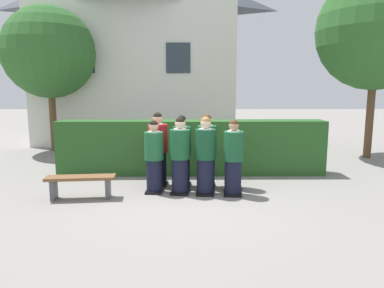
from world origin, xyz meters
name	(u,v)px	position (x,y,z in m)	size (l,w,h in m)	color
ground_plane	(192,193)	(0.00, 0.00, 0.00)	(60.00, 60.00, 0.00)	gray
student_front_row_0	(154,158)	(-0.83, 0.13, 0.76)	(0.41, 0.48, 1.59)	black
student_front_row_1	(180,157)	(-0.26, 0.04, 0.79)	(0.44, 0.55, 1.67)	black
student_front_row_2	(205,158)	(0.28, -0.02, 0.80)	(0.44, 0.54, 1.68)	black
student_front_row_3	(233,159)	(0.87, -0.08, 0.78)	(0.42, 0.50, 1.63)	black
student_in_red_blazer	(158,151)	(-0.79, 0.67, 0.82)	(0.45, 0.53, 1.72)	black
student_rear_row_1	(182,153)	(-0.23, 0.59, 0.79)	(0.44, 0.52, 1.66)	black
student_rear_row_2	(207,153)	(0.34, 0.51, 0.81)	(0.44, 0.55, 1.70)	black
student_rear_row_3	(234,156)	(0.95, 0.44, 0.75)	(0.41, 0.48, 1.57)	black
hedge	(191,147)	(0.00, 1.83, 0.71)	(7.00, 0.70, 1.43)	#285623
school_building_main	(137,46)	(-2.21, 7.96, 3.99)	(8.34, 4.15, 7.78)	silver
oak_tree_left	(49,53)	(-4.96, 5.38, 3.49)	(3.20, 3.20, 5.10)	brown
oak_tree_right	(377,31)	(5.80, 3.95, 4.02)	(3.68, 3.68, 5.87)	brown
wooden_bench	(81,182)	(-2.31, -0.33, 0.35)	(1.43, 0.48, 0.48)	brown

